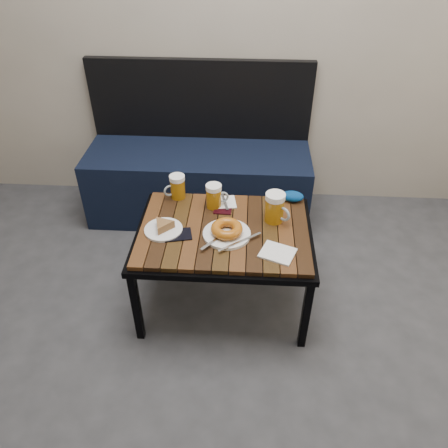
# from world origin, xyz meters

# --- Properties ---
(bench) EXTENTS (1.40, 0.50, 0.95)m
(bench) POSITION_xyz_m (-0.19, 1.76, 0.27)
(bench) COLOR black
(bench) RESTS_ON ground
(cafe_table) EXTENTS (0.84, 0.62, 0.47)m
(cafe_table) POSITION_xyz_m (0.02, 0.95, 0.43)
(cafe_table) COLOR black
(cafe_table) RESTS_ON ground
(beer_mug_left) EXTENTS (0.12, 0.10, 0.13)m
(beer_mug_left) POSITION_xyz_m (-0.23, 1.20, 0.54)
(beer_mug_left) COLOR #A3680D
(beer_mug_left) RESTS_ON cafe_table
(beer_mug_centre) EXTENTS (0.12, 0.09, 0.13)m
(beer_mug_centre) POSITION_xyz_m (-0.04, 1.13, 0.54)
(beer_mug_centre) COLOR #A3680D
(beer_mug_centre) RESTS_ON cafe_table
(beer_mug_right) EXTENTS (0.14, 0.13, 0.15)m
(beer_mug_right) POSITION_xyz_m (0.26, 1.03, 0.55)
(beer_mug_right) COLOR #A3680D
(beer_mug_right) RESTS_ON cafe_table
(plate_pie) EXTENTS (0.18, 0.18, 0.05)m
(plate_pie) POSITION_xyz_m (-0.26, 0.92, 0.49)
(plate_pie) COLOR white
(plate_pie) RESTS_ON cafe_table
(plate_bagel) EXTENTS (0.27, 0.25, 0.06)m
(plate_bagel) POSITION_xyz_m (0.04, 0.90, 0.50)
(plate_bagel) COLOR white
(plate_bagel) RESTS_ON cafe_table
(napkin_left) EXTENTS (0.13, 0.15, 0.01)m
(napkin_left) POSITION_xyz_m (0.01, 1.16, 0.48)
(napkin_left) COLOR white
(napkin_left) RESTS_ON cafe_table
(napkin_right) EXTENTS (0.18, 0.17, 0.01)m
(napkin_right) POSITION_xyz_m (0.27, 0.79, 0.48)
(napkin_right) COLOR white
(napkin_right) RESTS_ON cafe_table
(passport_navy) EXTENTS (0.14, 0.12, 0.01)m
(passport_navy) POSITION_xyz_m (-0.19, 0.89, 0.48)
(passport_navy) COLOR black
(passport_navy) RESTS_ON cafe_table
(passport_burgundy) EXTENTS (0.09, 0.13, 0.01)m
(passport_burgundy) POSITION_xyz_m (0.01, 1.12, 0.47)
(passport_burgundy) COLOR black
(passport_burgundy) RESTS_ON cafe_table
(knit_pouch) EXTENTS (0.12, 0.09, 0.05)m
(knit_pouch) POSITION_xyz_m (0.36, 1.21, 0.50)
(knit_pouch) COLOR #040A72
(knit_pouch) RESTS_ON cafe_table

